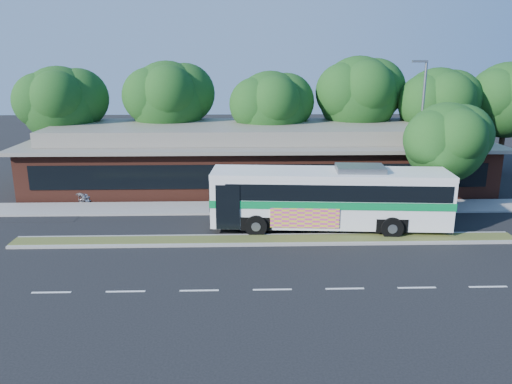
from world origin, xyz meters
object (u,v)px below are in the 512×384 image
(lamp_post, at_px, (420,131))
(sidewalk_tree, at_px, (451,141))
(sedan, at_px, (68,189))
(transit_bus, at_px, (330,194))

(lamp_post, xyz_separation_m, sidewalk_tree, (1.68, -0.59, -0.47))
(lamp_post, relative_size, sedan, 2.10)
(sidewalk_tree, bearing_deg, sedan, 171.36)
(lamp_post, relative_size, sidewalk_tree, 1.35)
(sedan, bearing_deg, transit_bus, -98.46)
(lamp_post, xyz_separation_m, transit_bus, (-5.96, -3.61, -2.89))
(lamp_post, height_order, transit_bus, lamp_post)
(transit_bus, height_order, sedan, transit_bus)
(lamp_post, bearing_deg, sedan, 172.18)
(sedan, xyz_separation_m, sidewalk_tree, (24.19, -3.68, 3.81))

